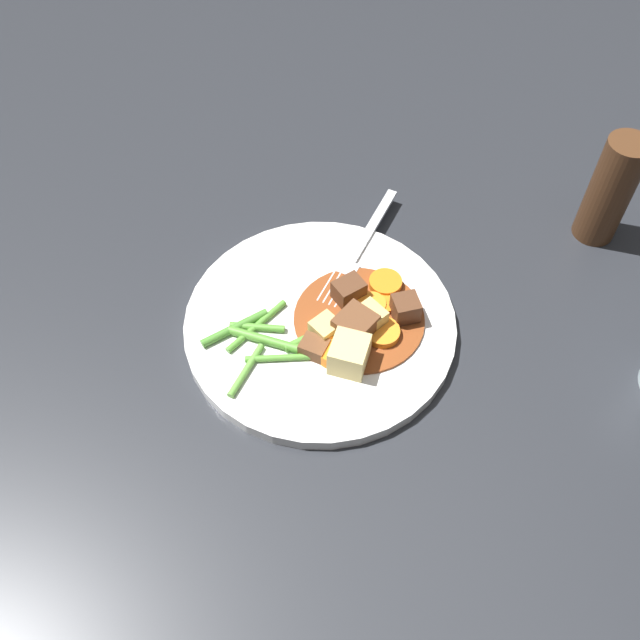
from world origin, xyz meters
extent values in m
plane|color=#26282D|center=(0.00, 0.00, 0.00)|extent=(3.00, 3.00, 0.00)
cylinder|color=white|center=(0.00, 0.00, 0.01)|extent=(0.26, 0.26, 0.01)
cylinder|color=brown|center=(0.04, -0.01, 0.01)|extent=(0.13, 0.13, 0.00)
cylinder|color=orange|center=(0.05, -0.03, 0.02)|extent=(0.04, 0.04, 0.01)
cylinder|color=orange|center=(0.06, 0.00, 0.02)|extent=(0.04, 0.04, 0.01)
cylinder|color=orange|center=(0.07, 0.02, 0.02)|extent=(0.04, 0.04, 0.01)
cylinder|color=orange|center=(0.05, 0.00, 0.02)|extent=(0.03, 0.03, 0.01)
cylinder|color=orange|center=(0.00, -0.04, 0.02)|extent=(0.03, 0.03, 0.01)
cube|color=#DBBC6B|center=(0.04, -0.02, 0.03)|extent=(0.03, 0.03, 0.02)
cube|color=#DBBC6B|center=(0.00, -0.02, 0.02)|extent=(0.03, 0.03, 0.02)
cube|color=#E5CC7A|center=(0.01, -0.06, 0.03)|extent=(0.05, 0.05, 0.03)
cube|color=brown|center=(-0.02, -0.03, 0.02)|extent=(0.03, 0.03, 0.02)
cube|color=#56331E|center=(0.08, -0.02, 0.03)|extent=(0.02, 0.02, 0.03)
cube|color=#56331E|center=(0.03, 0.02, 0.03)|extent=(0.03, 0.03, 0.02)
cube|color=brown|center=(0.03, -0.03, 0.03)|extent=(0.05, 0.05, 0.03)
cylinder|color=#599E38|center=(-0.05, -0.01, 0.02)|extent=(0.07, 0.05, 0.01)
cylinder|color=#599E38|center=(-0.04, -0.04, 0.02)|extent=(0.08, 0.02, 0.01)
cylinder|color=#599E38|center=(-0.06, 0.01, 0.02)|extent=(0.05, 0.03, 0.01)
cylinder|color=#599E38|center=(-0.01, -0.02, 0.02)|extent=(0.07, 0.03, 0.01)
cylinder|color=#599E38|center=(-0.06, 0.01, 0.02)|extent=(0.07, 0.05, 0.01)
cylinder|color=#4C8E33|center=(-0.08, 0.01, 0.02)|extent=(0.07, 0.03, 0.01)
cylinder|color=#66AD42|center=(-0.08, -0.04, 0.02)|extent=(0.04, 0.05, 0.01)
cube|color=silver|center=(0.09, 0.10, 0.02)|extent=(0.08, 0.09, 0.00)
cube|color=silver|center=(0.04, 0.05, 0.02)|extent=(0.03, 0.03, 0.00)
cylinder|color=silver|center=(0.02, 0.04, 0.01)|extent=(0.03, 0.03, 0.00)
cylinder|color=silver|center=(0.02, 0.03, 0.01)|extent=(0.03, 0.03, 0.00)
cylinder|color=silver|center=(0.03, 0.03, 0.01)|extent=(0.03, 0.03, 0.00)
cylinder|color=silver|center=(0.03, 0.03, 0.01)|extent=(0.03, 0.03, 0.00)
cylinder|color=#4C2D19|center=(0.32, 0.05, 0.06)|extent=(0.04, 0.04, 0.12)
camera|label=1|loc=(-0.11, -0.39, 0.56)|focal=39.98mm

